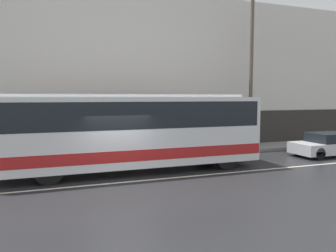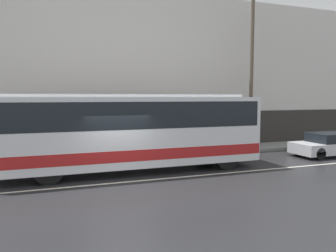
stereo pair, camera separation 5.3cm
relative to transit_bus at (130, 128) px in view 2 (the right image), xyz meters
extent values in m
plane|color=#262628|center=(-0.75, -1.72, -1.87)|extent=(60.00, 60.00, 0.00)
cube|color=gray|center=(-0.75, 3.43, -1.78)|extent=(60.00, 2.30, 0.18)
cube|color=silver|center=(-0.75, 4.73, 2.76)|extent=(60.00, 0.30, 9.26)
cube|color=#2D2B28|center=(-0.75, 4.56, -0.71)|extent=(60.00, 0.06, 2.31)
cube|color=beige|center=(-0.75, -1.72, -1.87)|extent=(54.00, 0.14, 0.01)
cube|color=white|center=(-0.01, 0.00, -0.09)|extent=(11.41, 2.53, 2.85)
cube|color=#B21E1E|center=(-0.01, 0.00, -0.97)|extent=(11.36, 2.55, 0.45)
cube|color=black|center=(-0.01, 0.00, 0.61)|extent=(11.07, 2.55, 1.08)
cube|color=orange|center=(5.65, 0.00, 1.14)|extent=(0.12, 1.90, 0.28)
cube|color=white|center=(-0.01, 0.00, 1.39)|extent=(9.70, 2.15, 0.12)
cylinder|color=black|center=(4.10, -1.10, -1.33)|extent=(1.09, 0.28, 1.09)
cylinder|color=black|center=(4.10, 1.10, -1.33)|extent=(1.09, 0.28, 1.09)
cylinder|color=black|center=(-3.31, -1.10, -1.33)|extent=(1.09, 0.28, 1.09)
cylinder|color=black|center=(-3.31, 1.10, -1.33)|extent=(1.09, 0.28, 1.09)
cube|color=silver|center=(11.25, 0.00, -1.40)|extent=(4.43, 1.78, 0.59)
cube|color=black|center=(11.14, 0.00, -0.86)|extent=(2.12, 1.60, 0.50)
cylinder|color=black|center=(9.69, -0.79, -1.56)|extent=(0.63, 0.20, 0.63)
cylinder|color=black|center=(9.69, 0.79, -1.56)|extent=(0.63, 0.20, 0.63)
cylinder|color=brown|center=(8.17, 3.17, 2.72)|extent=(0.21, 0.21, 8.83)
camera|label=1|loc=(-3.25, -13.66, 1.34)|focal=35.00mm
camera|label=2|loc=(-3.20, -13.68, 1.34)|focal=35.00mm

